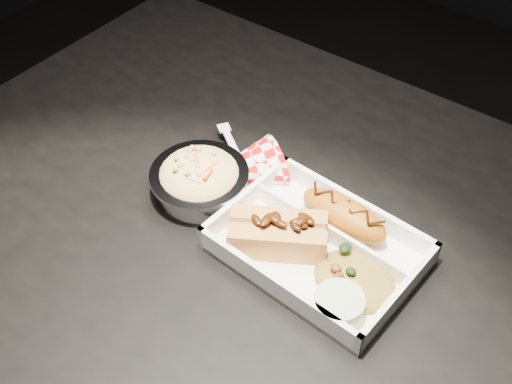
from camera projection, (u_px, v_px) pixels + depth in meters
dining_table at (296, 281)px, 0.91m from camera, size 1.20×0.80×0.75m
food_tray at (318, 249)px, 0.82m from camera, size 0.26×0.20×0.04m
fried_pastry at (344, 215)px, 0.84m from camera, size 0.13×0.06×0.04m
hotdog at (278, 232)px, 0.81m from camera, size 0.14×0.11×0.06m
fried_rice_mound at (356, 275)px, 0.78m from camera, size 0.11×0.09×0.03m
cupcake_liner at (339, 306)px, 0.75m from camera, size 0.06×0.06×0.03m
foil_coleslaw_cup at (200, 178)px, 0.89m from camera, size 0.14×0.14×0.07m
napkin_fork at (242, 168)px, 0.92m from camera, size 0.16×0.15×0.10m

